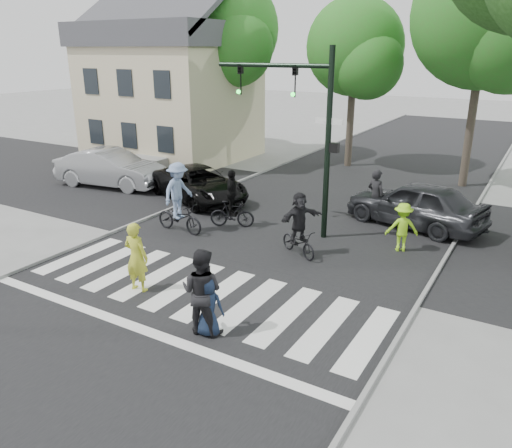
% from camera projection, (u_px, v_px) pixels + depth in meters
% --- Properties ---
extents(ground, '(120.00, 120.00, 0.00)m').
position_uv_depth(ground, '(175.00, 306.00, 12.05)').
color(ground, gray).
rests_on(ground, ground).
extents(road_stem, '(10.00, 70.00, 0.01)m').
position_uv_depth(road_stem, '(274.00, 242.00, 16.11)').
color(road_stem, black).
rests_on(road_stem, ground).
extents(road_cross, '(70.00, 10.00, 0.01)m').
position_uv_depth(road_cross, '(313.00, 216.00, 18.54)').
color(road_cross, black).
rests_on(road_cross, ground).
extents(curb_left, '(0.10, 70.00, 0.10)m').
position_uv_depth(curb_left, '(155.00, 215.00, 18.52)').
color(curb_left, gray).
rests_on(curb_left, ground).
extents(curb_right, '(0.10, 70.00, 0.10)m').
position_uv_depth(curb_right, '(436.00, 274.00, 13.66)').
color(curb_right, gray).
rests_on(curb_right, ground).
extents(crosswalk, '(10.00, 3.85, 0.01)m').
position_uv_depth(crosswalk, '(192.00, 295.00, 12.59)').
color(crosswalk, silver).
rests_on(crosswalk, ground).
extents(traffic_signal, '(4.45, 0.29, 6.00)m').
position_uv_depth(traffic_signal, '(304.00, 116.00, 15.62)').
color(traffic_signal, black).
rests_on(traffic_signal, ground).
extents(bg_tree_0, '(5.46, 5.20, 8.97)m').
position_uv_depth(bg_tree_0, '(162.00, 44.00, 29.61)').
color(bg_tree_0, brown).
rests_on(bg_tree_0, ground).
extents(bg_tree_1, '(6.09, 5.80, 9.80)m').
position_uv_depth(bg_tree_1, '(227.00, 34.00, 26.59)').
color(bg_tree_1, brown).
rests_on(bg_tree_1, ground).
extents(bg_tree_2, '(5.04, 4.80, 8.40)m').
position_uv_depth(bg_tree_2, '(358.00, 51.00, 24.46)').
color(bg_tree_2, brown).
rests_on(bg_tree_2, ground).
extents(bg_tree_3, '(6.30, 6.00, 10.20)m').
position_uv_depth(bg_tree_3, '(493.00, 21.00, 20.06)').
color(bg_tree_3, brown).
rests_on(bg_tree_3, ground).
extents(house, '(8.40, 8.10, 8.82)m').
position_uv_depth(house, '(171.00, 89.00, 27.67)').
color(house, beige).
rests_on(house, ground).
extents(pedestrian_woman, '(0.71, 0.50, 1.84)m').
position_uv_depth(pedestrian_woman, '(136.00, 257.00, 12.58)').
color(pedestrian_woman, gold).
rests_on(pedestrian_woman, ground).
extents(pedestrian_child, '(0.77, 0.62, 1.37)m').
position_uv_depth(pedestrian_child, '(208.00, 306.00, 10.66)').
color(pedestrian_child, '#142036').
rests_on(pedestrian_child, ground).
extents(pedestrian_adult, '(1.06, 0.88, 1.95)m').
position_uv_depth(pedestrian_adult, '(202.00, 291.00, 10.69)').
color(pedestrian_adult, black).
rests_on(pedestrian_adult, ground).
extents(cyclist_left, '(1.92, 1.26, 2.39)m').
position_uv_depth(cyclist_left, '(179.00, 202.00, 16.66)').
color(cyclist_left, black).
rests_on(cyclist_left, ground).
extents(cyclist_mid, '(1.60, 1.02, 2.03)m').
position_uv_depth(cyclist_mid, '(232.00, 204.00, 17.20)').
color(cyclist_mid, black).
rests_on(cyclist_mid, ground).
extents(cyclist_right, '(1.61, 1.48, 1.95)m').
position_uv_depth(cyclist_right, '(299.00, 228.00, 14.80)').
color(cyclist_right, black).
rests_on(cyclist_right, ground).
extents(car_suv, '(5.41, 3.98, 1.37)m').
position_uv_depth(car_suv, '(199.00, 184.00, 20.35)').
color(car_suv, black).
rests_on(car_suv, ground).
extents(car_silver, '(5.28, 2.53, 1.67)m').
position_uv_depth(car_silver, '(110.00, 168.00, 22.35)').
color(car_silver, '#9FA0A4').
rests_on(car_silver, ground).
extents(car_grey, '(5.10, 3.00, 1.63)m').
position_uv_depth(car_grey, '(415.00, 204.00, 17.28)').
color(car_grey, '#2A2C2F').
rests_on(car_grey, ground).
extents(bystander_hivis, '(1.13, 0.94, 1.52)m').
position_uv_depth(bystander_hivis, '(402.00, 227.00, 15.16)').
color(bystander_hivis, '#9AE71E').
rests_on(bystander_hivis, ground).
extents(bystander_dark, '(0.82, 0.68, 1.93)m').
position_uv_depth(bystander_dark, '(376.00, 196.00, 17.65)').
color(bystander_dark, black).
rests_on(bystander_dark, ground).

